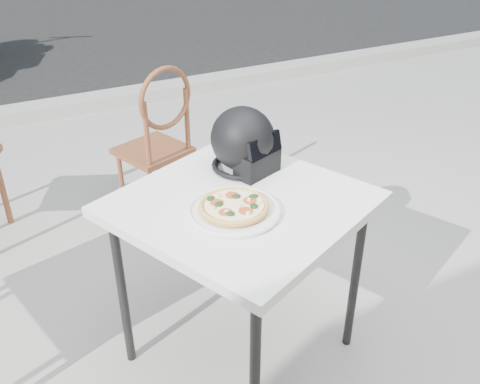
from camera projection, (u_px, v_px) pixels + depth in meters
name	position (u px, v px, depth m)	size (l,w,h in m)	color
ground	(260.00, 297.00, 2.73)	(80.00, 80.00, 0.00)	#A19F98
street_asphalt	(36.00, 21.00, 8.10)	(30.00, 8.00, 0.00)	black
curb	(105.00, 100.00, 5.00)	(30.00, 0.25, 0.12)	#A5A19A
cafe_table_main	(241.00, 215.00, 2.05)	(1.10, 1.10, 0.79)	white
plate	(234.00, 211.00, 1.93)	(0.40, 0.40, 0.02)	white
pizza	(234.00, 206.00, 1.92)	(0.31, 0.31, 0.03)	gold
helmet	(244.00, 143.00, 2.17)	(0.33, 0.34, 0.27)	black
cafe_chair_main	(159.00, 135.00, 3.14)	(0.48, 0.48, 0.98)	brown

